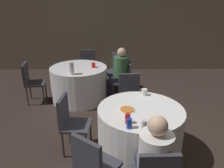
% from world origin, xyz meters
% --- Properties ---
extents(ground_plane, '(16.00, 16.00, 0.00)m').
position_xyz_m(ground_plane, '(0.00, 0.00, 0.00)').
color(ground_plane, '#332621').
extents(wall_back, '(16.00, 0.06, 2.80)m').
position_xyz_m(wall_back, '(0.00, 4.20, 1.40)').
color(wall_back, '#7A6B5B').
rests_on(wall_back, ground_plane).
extents(table_near, '(1.19, 1.19, 0.76)m').
position_xyz_m(table_near, '(-0.22, 0.04, 0.38)').
color(table_near, white).
rests_on(table_near, ground_plane).
extents(table_far, '(1.24, 1.24, 0.76)m').
position_xyz_m(table_far, '(-1.33, 1.96, 0.38)').
color(table_far, silver).
rests_on(table_far, ground_plane).
extents(chair_near_west, '(0.44, 0.44, 0.89)m').
position_xyz_m(chair_near_west, '(-1.22, 0.14, 0.54)').
color(chair_near_west, '#383842').
rests_on(chair_near_west, ground_plane).
extents(chair_near_southwest, '(0.56, 0.56, 0.89)m').
position_xyz_m(chair_near_southwest, '(-0.82, -0.76, 0.54)').
color(chair_near_southwest, '#383842').
rests_on(chair_near_southwest, ground_plane).
extents(chair_near_north, '(0.42, 0.43, 0.89)m').
position_xyz_m(chair_near_north, '(-0.28, 1.05, 0.54)').
color(chair_near_north, '#383842').
rests_on(chair_near_north, ground_plane).
extents(chair_far_north, '(0.44, 0.44, 0.89)m').
position_xyz_m(chair_far_north, '(-1.23, 2.99, 0.54)').
color(chair_far_north, '#383842').
rests_on(chair_far_north, ground_plane).
extents(chair_far_east, '(0.43, 0.43, 0.89)m').
position_xyz_m(chair_far_east, '(-0.30, 1.89, 0.54)').
color(chair_far_east, '#383842').
rests_on(chair_far_east, ground_plane).
extents(chair_far_northeast, '(0.56, 0.56, 0.89)m').
position_xyz_m(chair_far_northeast, '(-0.52, 2.61, 0.54)').
color(chair_far_northeast, '#383842').
rests_on(chair_far_northeast, ground_plane).
extents(chair_far_west, '(0.46, 0.45, 0.89)m').
position_xyz_m(chair_far_west, '(-2.35, 1.81, 0.54)').
color(chair_far_west, '#383842').
rests_on(chair_far_west, ground_plane).
extents(person_white_shirt, '(0.34, 0.51, 1.17)m').
position_xyz_m(person_white_shirt, '(-0.20, -0.80, 0.59)').
color(person_white_shirt, '#33384C').
rests_on(person_white_shirt, ground_plane).
extents(person_green_jacket, '(0.50, 0.34, 1.20)m').
position_xyz_m(person_green_jacket, '(-0.46, 1.90, 0.61)').
color(person_green_jacket, black).
rests_on(person_green_jacket, ground_plane).
extents(pizza_plate_near, '(0.23, 0.23, 0.02)m').
position_xyz_m(pizza_plate_near, '(-0.41, 0.01, 0.77)').
color(pizza_plate_near, white).
rests_on(pizza_plate_near, table_near).
extents(soda_can_red, '(0.07, 0.07, 0.12)m').
position_xyz_m(soda_can_red, '(-0.43, -0.32, 0.82)').
color(soda_can_red, red).
rests_on(soda_can_red, table_near).
extents(soda_can_silver, '(0.07, 0.07, 0.12)m').
position_xyz_m(soda_can_silver, '(-0.25, -0.46, 0.82)').
color(soda_can_silver, silver).
rests_on(soda_can_silver, table_near).
extents(soda_can_blue, '(0.07, 0.07, 0.12)m').
position_xyz_m(soda_can_blue, '(-0.41, -0.42, 0.82)').
color(soda_can_blue, '#1E38A5').
rests_on(soda_can_blue, table_near).
extents(cup_near, '(0.08, 0.08, 0.10)m').
position_xyz_m(cup_near, '(-0.11, 0.49, 0.81)').
color(cup_near, white).
rests_on(cup_near, table_near).
extents(bottle_far, '(0.09, 0.09, 0.25)m').
position_xyz_m(bottle_far, '(-1.39, 1.49, 0.88)').
color(bottle_far, white).
rests_on(bottle_far, table_far).
extents(cup_far, '(0.08, 0.08, 0.10)m').
position_xyz_m(cup_far, '(-1.00, 1.94, 0.81)').
color(cup_far, red).
rests_on(cup_far, table_far).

